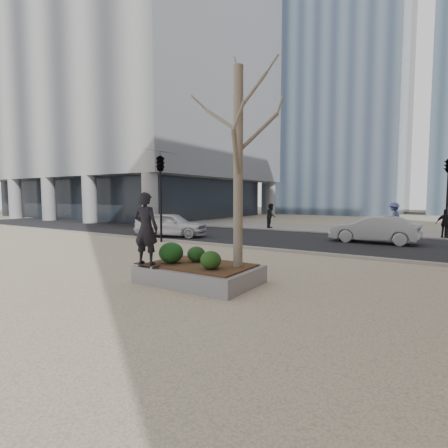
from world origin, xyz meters
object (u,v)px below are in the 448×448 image
Objects in this scene: planter at (200,274)px; police_car at (171,224)px; skateboard at (146,266)px; skateboarder at (146,228)px.

planter is 0.75× the size of police_car.
skateboarder is (0.00, -0.00, 0.97)m from skateboard.
planter is 3.85× the size of skateboard.
police_car is at bearing 135.00° from planter.
planter is 1.40m from skateboard.
police_car is (-6.47, 8.41, -0.76)m from skateboarder.
planter is at bearing 43.46° from skateboard.
police_car is (-7.53, 7.53, 0.48)m from planter.
skateboard is 0.42× the size of skateboarder.
skateboard is at bearing -161.62° from police_car.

